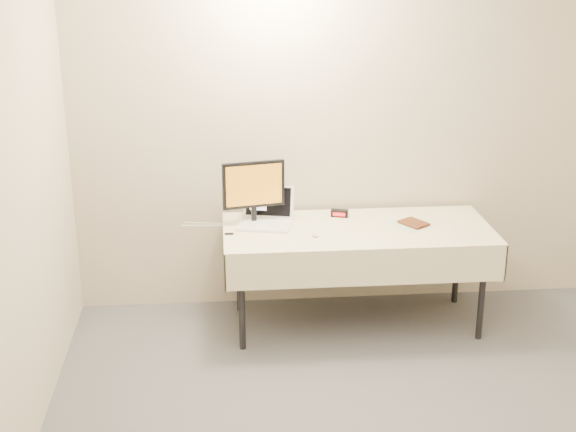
{
  "coord_description": "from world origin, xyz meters",
  "views": [
    {
      "loc": [
        -0.94,
        -3.09,
        2.66
      ],
      "look_at": [
        -0.49,
        1.99,
        0.86
      ],
      "focal_mm": 50.0,
      "sensor_mm": 36.0,
      "label": 1
    }
  ],
  "objects": [
    {
      "name": "paper_form",
      "position": [
        0.33,
        2.03,
        0.74
      ],
      "size": [
        0.18,
        0.28,
        0.0
      ],
      "primitive_type": "cube",
      "rotation": [
        0.0,
        0.0,
        0.33
      ],
      "color": "#B3D4A8",
      "rests_on": "table"
    },
    {
      "name": "alarm_clock",
      "position": [
        -0.09,
        2.29,
        0.76
      ],
      "size": [
        0.13,
        0.08,
        0.05
      ],
      "rotation": [
        0.0,
        0.0,
        -0.27
      ],
      "color": "black",
      "rests_on": "table"
    },
    {
      "name": "back_wall",
      "position": [
        0.0,
        2.5,
        1.35
      ],
      "size": [
        4.0,
        0.1,
        2.7
      ],
      "primitive_type": "cube",
      "color": "#C3B69D",
      "rests_on": "ground"
    },
    {
      "name": "book",
      "position": [
        0.34,
        2.04,
        0.83
      ],
      "size": [
        0.13,
        0.09,
        0.19
      ],
      "primitive_type": "imported",
      "rotation": [
        0.0,
        0.0,
        0.57
      ],
      "color": "brown",
      "rests_on": "table"
    },
    {
      "name": "clicker",
      "position": [
        -0.31,
        1.91,
        0.75
      ],
      "size": [
        0.05,
        0.09,
        0.02
      ],
      "primitive_type": "ellipsoid",
      "rotation": [
        0.0,
        0.0,
        0.12
      ],
      "color": "silver",
      "rests_on": "table"
    },
    {
      "name": "laptop",
      "position": [
        -0.62,
        2.19,
        0.8
      ],
      "size": [
        0.43,
        0.4,
        0.25
      ],
      "rotation": [
        0.0,
        0.0,
        -0.24
      ],
      "color": "white",
      "rests_on": "table"
    },
    {
      "name": "monitor",
      "position": [
        -0.71,
        2.2,
        1.0
      ],
      "size": [
        0.43,
        0.18,
        0.45
      ],
      "rotation": [
        0.0,
        0.0,
        0.2
      ],
      "color": "black",
      "rests_on": "table"
    },
    {
      "name": "usb_dongle",
      "position": [
        -0.89,
        1.99,
        0.74
      ],
      "size": [
        0.06,
        0.02,
        0.01
      ],
      "primitive_type": "cube",
      "rotation": [
        0.0,
        0.0,
        -0.04
      ],
      "color": "black",
      "rests_on": "table"
    },
    {
      "name": "table",
      "position": [
        0.0,
        2.05,
        0.68
      ],
      "size": [
        1.86,
        0.81,
        0.74
      ],
      "color": "black",
      "rests_on": "ground"
    }
  ]
}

